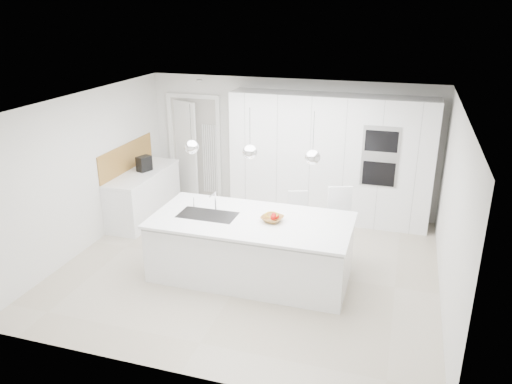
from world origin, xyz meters
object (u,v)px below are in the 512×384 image
(bar_stool_left, at_px, (296,224))
(bar_stool_right, at_px, (337,227))
(island_base, at_px, (250,250))
(fruit_bowl, at_px, (272,219))
(espresso_machine, at_px, (144,164))

(bar_stool_left, bearing_deg, bar_stool_right, -29.89)
(island_base, bearing_deg, fruit_bowl, 10.75)
(espresso_machine, xyz_separation_m, bar_stool_right, (3.65, -0.74, -0.45))
(bar_stool_left, bearing_deg, espresso_machine, 148.88)
(island_base, xyz_separation_m, bar_stool_right, (1.12, 0.83, 0.16))
(fruit_bowl, relative_size, espresso_machine, 1.10)
(island_base, xyz_separation_m, fruit_bowl, (0.30, 0.06, 0.51))
(fruit_bowl, distance_m, espresso_machine, 3.21)
(island_base, height_order, bar_stool_right, bar_stool_right)
(espresso_machine, relative_size, bar_stool_left, 0.28)
(bar_stool_left, xyz_separation_m, bar_stool_right, (0.67, -0.12, 0.09))
(fruit_bowl, xyz_separation_m, bar_stool_left, (0.15, 0.89, -0.44))
(espresso_machine, bearing_deg, fruit_bowl, -8.20)
(espresso_machine, bearing_deg, island_base, -11.93)
(island_base, xyz_separation_m, bar_stool_left, (0.45, 0.95, 0.07))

